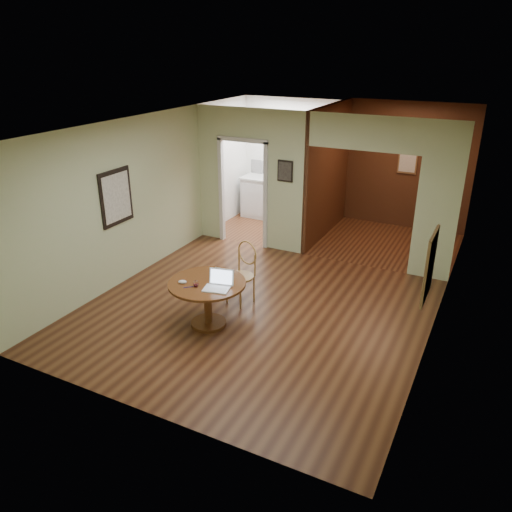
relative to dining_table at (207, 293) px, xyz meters
The scene contains 11 objects.
floor 0.88m from the dining_table, 53.32° to the left, with size 5.00×5.00×0.00m, color #402012.
room_shell 3.76m from the dining_table, 90.58° to the left, with size 5.20×7.50×5.00m.
dining_table is the anchor object (origin of this frame).
chair 0.87m from the dining_table, 82.63° to the left, with size 0.52×0.52×1.00m.
open_laptop 0.35m from the dining_table, 16.66° to the right, with size 0.40×0.37×0.25m.
closed_laptop 0.38m from the dining_table, 84.13° to the left, with size 0.34×0.22×0.03m, color silver.
mouse 0.40m from the dining_table, 145.73° to the right, with size 0.12×0.07×0.05m, color white.
wine_glass 0.30m from the dining_table, 107.22° to the right, with size 0.08×0.08×0.09m, color white, non-canonical shape.
pen 0.34m from the dining_table, 118.34° to the right, with size 0.01×0.01×0.15m, color #0D1060.
kitchen_cabinet 4.87m from the dining_table, 100.88° to the left, with size 2.06×0.60×0.94m.
grocery_bag 4.82m from the dining_table, 92.84° to the left, with size 0.31×0.27×0.31m, color tan.
Camera 1 is at (3.04, -5.89, 3.80)m, focal length 35.00 mm.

